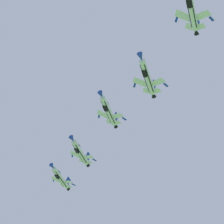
{
  "coord_description": "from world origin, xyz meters",
  "views": [
    {
      "loc": [
        4.33,
        0.9,
        1.56
      ],
      "look_at": [
        -7.95,
        77.67,
        84.33
      ],
      "focal_mm": 58.37,
      "sensor_mm": 36.0,
      "label": 1
    }
  ],
  "objects_px": {
    "fighter_jet_left_wing": "(147,77)",
    "fighter_jet_right_wing": "(108,110)",
    "fighter_jet_right_outer": "(60,178)",
    "fighter_jet_lead": "(192,8)",
    "fighter_jet_left_outer": "(80,152)"
  },
  "relations": [
    {
      "from": "fighter_jet_left_wing",
      "to": "fighter_jet_right_wing",
      "type": "relative_size",
      "value": 1.0
    },
    {
      "from": "fighter_jet_lead",
      "to": "fighter_jet_left_outer",
      "type": "distance_m",
      "value": 60.16
    },
    {
      "from": "fighter_jet_right_outer",
      "to": "fighter_jet_left_wing",
      "type": "bearing_deg",
      "value": 139.22
    },
    {
      "from": "fighter_jet_right_wing",
      "to": "fighter_jet_left_wing",
      "type": "bearing_deg",
      "value": 141.89
    },
    {
      "from": "fighter_jet_left_outer",
      "to": "fighter_jet_right_outer",
      "type": "bearing_deg",
      "value": -43.2
    },
    {
      "from": "fighter_jet_right_wing",
      "to": "fighter_jet_right_outer",
      "type": "relative_size",
      "value": 1.0
    },
    {
      "from": "fighter_jet_left_wing",
      "to": "fighter_jet_right_wing",
      "type": "xyz_separation_m",
      "value": [
        -13.4,
        14.56,
        3.85
      ]
    },
    {
      "from": "fighter_jet_left_wing",
      "to": "fighter_jet_right_outer",
      "type": "distance_m",
      "value": 56.7
    },
    {
      "from": "fighter_jet_right_wing",
      "to": "fighter_jet_right_outer",
      "type": "bearing_deg",
      "value": -42.2
    },
    {
      "from": "fighter_jet_left_wing",
      "to": "fighter_jet_right_outer",
      "type": "bearing_deg",
      "value": -40.78
    },
    {
      "from": "fighter_jet_left_outer",
      "to": "fighter_jet_lead",
      "type": "bearing_deg",
      "value": 139.46
    },
    {
      "from": "fighter_jet_right_outer",
      "to": "fighter_jet_right_wing",
      "type": "bearing_deg",
      "value": 137.8
    },
    {
      "from": "fighter_jet_left_outer",
      "to": "fighter_jet_right_outer",
      "type": "relative_size",
      "value": 1.0
    },
    {
      "from": "fighter_jet_lead",
      "to": "fighter_jet_right_wing",
      "type": "distance_m",
      "value": 40.66
    },
    {
      "from": "fighter_jet_lead",
      "to": "fighter_jet_left_wing",
      "type": "height_order",
      "value": "fighter_jet_lead"
    }
  ]
}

